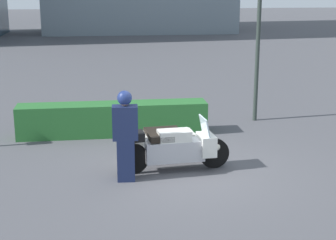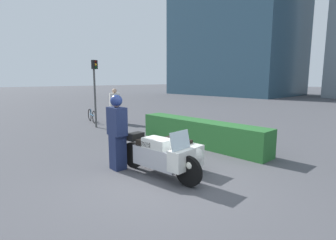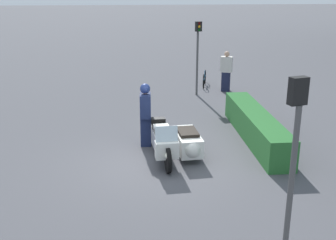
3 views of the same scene
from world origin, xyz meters
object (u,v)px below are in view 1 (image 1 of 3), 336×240
(officer_rider, at_px, (125,134))
(hedge_bush_curbside, at_px, (113,119))
(police_motorcycle, at_px, (172,145))
(twin_lamp_post, at_px, (260,5))

(officer_rider, relative_size, hedge_bush_curbside, 0.37)
(police_motorcycle, relative_size, hedge_bush_curbside, 0.49)
(police_motorcycle, distance_m, hedge_bush_curbside, 2.85)
(hedge_bush_curbside, distance_m, twin_lamp_post, 5.20)
(officer_rider, bearing_deg, twin_lamp_post, 140.00)
(officer_rider, xyz_separation_m, twin_lamp_post, (4.04, 4.34, 2.35))
(police_motorcycle, bearing_deg, twin_lamp_post, 45.49)
(police_motorcycle, relative_size, twin_lamp_post, 0.60)
(officer_rider, distance_m, twin_lamp_post, 6.38)
(police_motorcycle, xyz_separation_m, hedge_bush_curbside, (-1.23, 2.57, -0.04))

